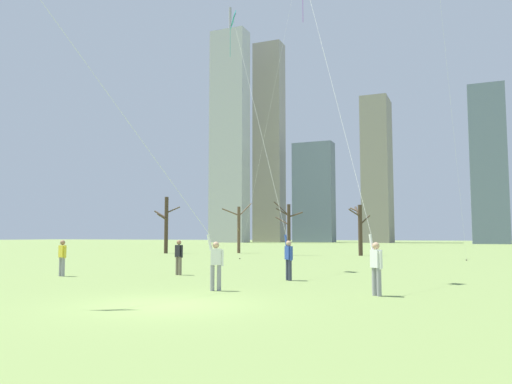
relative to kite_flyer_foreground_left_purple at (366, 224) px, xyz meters
The scene contains 15 objects.
ground_plane 6.73m from the kite_flyer_foreground_left_purple, 133.42° to the right, with size 400.00×400.00×0.00m, color #7A934C.
kite_flyer_foreground_left_purple is the anchor object (origin of this frame).
kite_flyer_far_back_teal 6.55m from the kite_flyer_foreground_left_purple, 136.85° to the left, with size 5.42×5.70×14.49m.
kite_flyer_midfield_center_yellow 6.23m from the kite_flyer_foreground_left_purple, 160.17° to the right, with size 6.41×5.97×12.51m.
bystander_watching_nearby 14.10m from the kite_flyer_foreground_left_purple, behind, with size 0.49×0.29×1.62m.
bystander_strolling_midfield 10.48m from the kite_flyer_foreground_left_purple, 155.81° to the left, with size 0.49×0.30×1.62m.
bare_tree_far_right_edge 38.19m from the kite_flyer_foreground_left_purple, 120.82° to the left, with size 2.51×2.53×5.40m.
bare_tree_left_of_center 31.34m from the kite_flyer_foreground_left_purple, 101.47° to the left, with size 1.97×2.84×4.70m.
bare_tree_rightmost 31.57m from the kite_flyer_foreground_left_purple, 113.55° to the left, with size 2.76×1.01×5.10m.
bare_tree_center 39.15m from the kite_flyer_foreground_left_purple, 132.12° to the left, with size 2.89×2.27×5.92m.
skyline_tall_tower 125.52m from the kite_flyer_foreground_left_purple, 98.93° to the left, with size 7.16×10.65×39.60m.
skyline_mid_tower_left 134.42m from the kite_flyer_foreground_left_purple, 106.88° to the left, with size 11.98×5.27×29.57m.
skyline_mid_tower_right 114.57m from the kite_flyer_foreground_left_purple, 85.99° to the left, with size 7.93×10.06×36.92m.
skyline_wide_slab 129.97m from the kite_flyer_foreground_left_purple, 117.78° to the left, with size 10.39×5.65×68.68m.
skyline_slender_spire 142.79m from the kite_flyer_foreground_left_purple, 112.51° to the left, with size 9.01×5.70×62.76m.
Camera 1 is at (7.34, -11.49, 1.81)m, focal length 35.31 mm.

